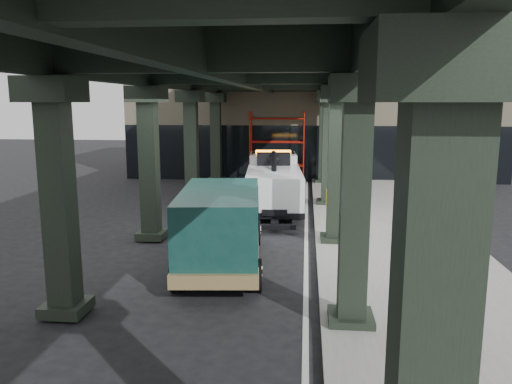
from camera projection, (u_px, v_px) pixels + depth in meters
The scene contains 8 objects.
ground at pixel (246, 262), 14.27m from camera, with size 90.00×90.00×0.00m, color black.
sidewalk at pixel (395, 244), 15.77m from camera, with size 5.00×40.00×0.15m, color gray.
lane_stripe at pixel (306, 244), 16.06m from camera, with size 0.12×38.00×0.01m, color silver.
viaduct at pixel (241, 71), 15.30m from camera, with size 7.40×32.00×6.40m.
building at pixel (312, 110), 32.95m from camera, with size 22.00×10.00×8.00m, color #C6B793.
scaffolding at pixel (277, 145), 28.24m from camera, with size 3.08×0.88×4.00m.
tow_truck at pixel (274, 180), 21.34m from camera, with size 2.69×7.67×2.47m.
towed_van at pixel (221, 226), 13.56m from camera, with size 2.66×5.66×2.22m.
Camera 1 is at (1.65, -13.59, 4.50)m, focal length 35.00 mm.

